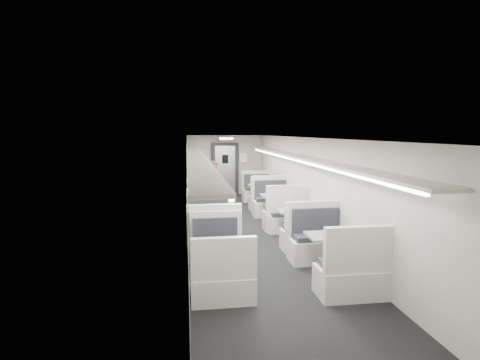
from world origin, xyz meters
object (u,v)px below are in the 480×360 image
object	(u,v)px
booth_left_b	(206,210)
booth_left_d	(219,262)
booth_left_a	(203,196)
booth_left_c	(211,230)
booth_right_d	(332,255)
exit_sign	(226,139)
passenger	(214,187)
vestibule_door	(225,169)
booth_right_c	(295,225)
booth_right_b	(278,208)
booth_right_a	(261,195)

from	to	relation	value
booth_left_b	booth_left_d	bearing A→B (deg)	-90.00
booth_left_a	booth_left_b	distance (m)	2.39
booth_left_a	booth_left_c	xyz separation A→B (m)	(0.00, -4.53, 0.02)
booth_right_d	exit_sign	distance (m)	8.69
booth_left_a	booth_right_d	xyz separation A→B (m)	(2.00, -6.55, 0.02)
booth_left_d	passenger	xyz separation A→B (m)	(0.32, 5.56, 0.47)
vestibule_door	exit_sign	bearing A→B (deg)	-90.00
booth_right_c	passenger	bearing A→B (deg)	116.90
booth_left_a	vestibule_door	world-z (taller)	vestibule_door
booth_right_b	booth_left_d	bearing A→B (deg)	-116.48
passenger	booth_left_d	bearing A→B (deg)	-114.45
booth_left_a	booth_left_b	size ratio (longest dim) A/B	0.96
vestibule_door	exit_sign	distance (m)	1.33
booth_right_d	vestibule_door	world-z (taller)	vestibule_door
vestibule_door	booth_left_d	bearing A→B (deg)	-96.42
booth_left_c	vestibule_door	xyz separation A→B (m)	(1.00, 6.89, 0.65)
passenger	exit_sign	size ratio (longest dim) A/B	2.64
booth_right_c	exit_sign	distance (m)	6.51
booth_left_c	booth_left_b	bearing A→B (deg)	90.00
booth_left_a	booth_right_b	world-z (taller)	booth_right_b
booth_right_b	booth_right_d	xyz separation A→B (m)	(0.00, -4.04, -0.01)
booth_left_b	vestibule_door	size ratio (longest dim) A/B	1.02
booth_right_a	booth_right_b	world-z (taller)	booth_right_b
booth_left_a	booth_left_d	size ratio (longest dim) A/B	1.07
booth_left_c	booth_right_d	bearing A→B (deg)	-45.32
booth_right_c	booth_right_b	bearing A→B (deg)	90.00
booth_right_d	passenger	bearing A→B (deg)	106.70
booth_left_b	passenger	bearing A→B (deg)	77.17
booth_left_a	booth_right_a	size ratio (longest dim) A/B	1.00
booth_left_a	passenger	world-z (taller)	passenger
booth_left_c	booth_right_b	world-z (taller)	booth_right_b
booth_right_c	vestibule_door	distance (m)	6.73
booth_right_d	exit_sign	size ratio (longest dim) A/B	3.51
booth_right_a	booth_right_d	xyz separation A→B (m)	(0.00, -6.54, 0.02)
booth_left_d	booth_left_c	bearing A→B (deg)	90.00
booth_left_d	booth_right_a	world-z (taller)	booth_right_a
booth_right_d	passenger	xyz separation A→B (m)	(-1.68, 5.59, 0.43)
booth_left_b	booth_right_a	distance (m)	3.10
booth_left_d	vestibule_door	bearing A→B (deg)	83.58
booth_left_d	passenger	bearing A→B (deg)	86.67
booth_right_a	exit_sign	world-z (taller)	exit_sign
booth_right_a	vestibule_door	world-z (taller)	vestibule_door
booth_left_a	booth_right_a	xyz separation A→B (m)	(2.00, -0.02, 0.00)
booth_right_a	passenger	distance (m)	1.98
booth_left_d	booth_right_d	bearing A→B (deg)	-0.72
booth_left_a	exit_sign	world-z (taller)	exit_sign
booth_right_b	booth_right_c	xyz separation A→B (m)	(0.00, -1.76, -0.04)
booth_left_a	booth_left_d	bearing A→B (deg)	-90.00
booth_left_c	booth_left_d	xyz separation A→B (m)	(0.00, -2.00, -0.04)
booth_right_b	passenger	world-z (taller)	passenger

